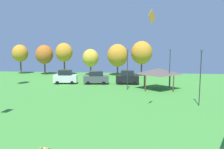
# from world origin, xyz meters

# --- Properties ---
(kite_flying_5) EXTENTS (0.80, 1.47, 1.65)m
(kite_flying_5) POSITION_xyz_m (4.96, 24.71, 10.69)
(kite_flying_5) COLOR orange
(parked_car_leftmost) EXTENTS (4.63, 2.28, 2.66)m
(parked_car_leftmost) POSITION_xyz_m (-10.08, 42.69, 1.29)
(parked_car_leftmost) COLOR silver
(parked_car_leftmost) RESTS_ON ground
(parked_car_second_from_left) EXTENTS (4.87, 2.28, 2.49)m
(parked_car_second_from_left) POSITION_xyz_m (-4.09, 42.91, 1.22)
(parked_car_second_from_left) COLOR #4C5156
(parked_car_second_from_left) RESTS_ON ground
(parked_car_third_from_left) EXTENTS (4.37, 2.05, 2.63)m
(parked_car_third_from_left) POSITION_xyz_m (1.91, 43.31, 1.28)
(parked_car_third_from_left) COLOR black
(parked_car_third_from_left) RESTS_ON ground
(park_pavilion) EXTENTS (5.84, 5.06, 3.60)m
(park_pavilion) POSITION_xyz_m (7.26, 38.85, 3.08)
(park_pavilion) COLOR brown
(park_pavilion) RESTS_ON ground
(light_post_0) EXTENTS (0.36, 0.20, 6.78)m
(light_post_0) POSITION_xyz_m (2.03, 37.90, 3.79)
(light_post_0) COLOR #2D2D33
(light_post_0) RESTS_ON ground
(light_post_1) EXTENTS (0.36, 0.20, 6.91)m
(light_post_1) POSITION_xyz_m (8.96, 37.77, 3.86)
(light_post_1) COLOR #2D2D33
(light_post_1) RESTS_ON ground
(light_post_2) EXTENTS (0.36, 0.20, 7.08)m
(light_post_2) POSITION_xyz_m (11.39, 28.62, 3.95)
(light_post_2) COLOR #2D2D33
(light_post_2) RESTS_ON ground
(treeline_tree_0) EXTENTS (3.93, 3.93, 7.38)m
(treeline_tree_0) POSITION_xyz_m (-25.55, 55.93, 5.20)
(treeline_tree_0) COLOR brown
(treeline_tree_0) RESTS_ON ground
(treeline_tree_1) EXTENTS (4.24, 4.24, 7.31)m
(treeline_tree_1) POSITION_xyz_m (-18.93, 55.11, 4.96)
(treeline_tree_1) COLOR brown
(treeline_tree_1) RESTS_ON ground
(treeline_tree_2) EXTENTS (4.15, 4.15, 7.82)m
(treeline_tree_2) POSITION_xyz_m (-13.85, 54.79, 5.52)
(treeline_tree_2) COLOR brown
(treeline_tree_2) RESTS_ON ground
(treeline_tree_3) EXTENTS (3.91, 3.91, 6.34)m
(treeline_tree_3) POSITION_xyz_m (-7.43, 55.27, 4.18)
(treeline_tree_3) COLOR brown
(treeline_tree_3) RESTS_ON ground
(treeline_tree_4) EXTENTS (4.93, 4.93, 7.56)m
(treeline_tree_4) POSITION_xyz_m (-0.84, 55.12, 4.83)
(treeline_tree_4) COLOR brown
(treeline_tree_4) RESTS_ON ground
(treeline_tree_5) EXTENTS (5.01, 5.01, 8.26)m
(treeline_tree_5) POSITION_xyz_m (4.91, 55.51, 5.49)
(treeline_tree_5) COLOR brown
(treeline_tree_5) RESTS_ON ground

